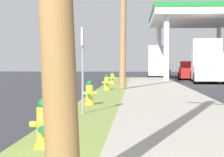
{
  "coord_description": "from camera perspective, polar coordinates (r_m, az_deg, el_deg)",
  "views": [
    {
      "loc": [
        1.88,
        -3.76,
        1.36
      ],
      "look_at": [
        0.98,
        14.46,
        0.8
      ],
      "focal_mm": 77.27,
      "sensor_mm": 36.0,
      "label": 1
    }
  ],
  "objects": [
    {
      "name": "fire_hydrant_second",
      "position": [
        14.48,
        -2.68,
        -1.85
      ],
      "size": [
        0.42,
        0.38,
        0.74
      ],
      "color": "yellow",
      "rests_on": "grass_verge"
    },
    {
      "name": "car_black_by_near_pump",
      "position": [
        45.61,
        12.01,
        0.92
      ],
      "size": [
        2.2,
        4.61,
        1.57
      ],
      "color": "black",
      "rests_on": "ground"
    },
    {
      "name": "fire_hydrant_nearest",
      "position": [
        7.15,
        -8.04,
        -5.58
      ],
      "size": [
        0.42,
        0.38,
        0.74
      ],
      "color": "yellow",
      "rests_on": "grass_verge"
    },
    {
      "name": "fire_hydrant_fourth",
      "position": [
        30.28,
        0.04,
        0.03
      ],
      "size": [
        0.42,
        0.37,
        0.74
      ],
      "color": "yellow",
      "rests_on": "grass_verge"
    },
    {
      "name": "truck_silver_on_apron",
      "position": [
        48.54,
        5.66,
        1.9
      ],
      "size": [
        2.59,
        6.54,
        3.11
      ],
      "color": "#BCBCC1",
      "rests_on": "ground"
    },
    {
      "name": "street_sign_post",
      "position": [
        11.94,
        -3.5,
        3.09
      ],
      "size": [
        0.05,
        0.36,
        2.12
      ],
      "color": "gray",
      "rests_on": "grass_verge"
    },
    {
      "name": "fire_hydrant_third",
      "position": [
        22.7,
        -0.63,
        -0.55
      ],
      "size": [
        0.42,
        0.37,
        0.74
      ],
      "color": "yellow",
      "rests_on": "grass_verge"
    },
    {
      "name": "car_red_by_far_pump",
      "position": [
        41.78,
        9.16,
        0.86
      ],
      "size": [
        2.23,
        4.62,
        1.57
      ],
      "color": "red",
      "rests_on": "ground"
    },
    {
      "name": "truck_white_at_forecourt",
      "position": [
        35.23,
        11.13,
        1.93
      ],
      "size": [
        2.56,
        6.53,
        3.11
      ],
      "color": "white",
      "rests_on": "ground"
    }
  ]
}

